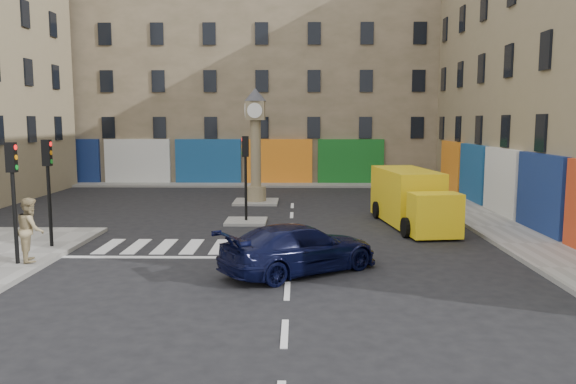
{
  "coord_description": "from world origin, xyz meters",
  "views": [
    {
      "loc": [
        0.26,
        -16.41,
        4.49
      ],
      "look_at": [
        -0.06,
        3.11,
        2.0
      ],
      "focal_mm": 35.0,
      "sensor_mm": 36.0,
      "label": 1
    }
  ],
  "objects_px": {
    "clock_pillar": "(256,138)",
    "traffic_light_left_far": "(48,175)",
    "navy_sedan": "(300,248)",
    "yellow_van": "(411,198)",
    "traffic_light_island": "(246,164)",
    "pedestrian_tan": "(31,229)",
    "traffic_light_left_near": "(13,183)"
  },
  "relations": [
    {
      "from": "clock_pillar",
      "to": "traffic_light_left_far",
      "type": "bearing_deg",
      "value": -118.94
    },
    {
      "from": "navy_sedan",
      "to": "yellow_van",
      "type": "bearing_deg",
      "value": -67.12
    },
    {
      "from": "traffic_light_left_far",
      "to": "traffic_light_island",
      "type": "xyz_separation_m",
      "value": [
        6.3,
        5.4,
        -0.03
      ]
    },
    {
      "from": "pedestrian_tan",
      "to": "yellow_van",
      "type": "bearing_deg",
      "value": -87.5
    },
    {
      "from": "clock_pillar",
      "to": "navy_sedan",
      "type": "relative_size",
      "value": 1.22
    },
    {
      "from": "traffic_light_left_near",
      "to": "traffic_light_left_far",
      "type": "xyz_separation_m",
      "value": [
        0.0,
        2.4,
        0.0
      ]
    },
    {
      "from": "yellow_van",
      "to": "clock_pillar",
      "type": "bearing_deg",
      "value": 130.88
    },
    {
      "from": "navy_sedan",
      "to": "yellow_van",
      "type": "relative_size",
      "value": 0.75
    },
    {
      "from": "traffic_light_left_near",
      "to": "pedestrian_tan",
      "type": "relative_size",
      "value": 1.86
    },
    {
      "from": "traffic_light_island",
      "to": "clock_pillar",
      "type": "height_order",
      "value": "clock_pillar"
    },
    {
      "from": "traffic_light_left_far",
      "to": "traffic_light_island",
      "type": "bearing_deg",
      "value": 40.6
    },
    {
      "from": "traffic_light_left_far",
      "to": "clock_pillar",
      "type": "bearing_deg",
      "value": 61.06
    },
    {
      "from": "yellow_van",
      "to": "pedestrian_tan",
      "type": "height_order",
      "value": "yellow_van"
    },
    {
      "from": "traffic_light_island",
      "to": "navy_sedan",
      "type": "distance_m",
      "value": 8.64
    },
    {
      "from": "traffic_light_left_near",
      "to": "pedestrian_tan",
      "type": "distance_m",
      "value": 1.54
    },
    {
      "from": "traffic_light_island",
      "to": "yellow_van",
      "type": "distance_m",
      "value": 7.3
    },
    {
      "from": "traffic_light_left_far",
      "to": "navy_sedan",
      "type": "distance_m",
      "value": 9.25
    },
    {
      "from": "traffic_light_island",
      "to": "clock_pillar",
      "type": "bearing_deg",
      "value": 90.0
    },
    {
      "from": "traffic_light_left_near",
      "to": "traffic_light_island",
      "type": "relative_size",
      "value": 1.0
    },
    {
      "from": "traffic_light_left_far",
      "to": "pedestrian_tan",
      "type": "bearing_deg",
      "value": -81.78
    },
    {
      "from": "traffic_light_island",
      "to": "traffic_light_left_near",
      "type": "bearing_deg",
      "value": -128.93
    },
    {
      "from": "traffic_light_left_far",
      "to": "pedestrian_tan",
      "type": "relative_size",
      "value": 1.86
    },
    {
      "from": "traffic_light_island",
      "to": "navy_sedan",
      "type": "xyz_separation_m",
      "value": [
        2.34,
        -8.1,
        -1.87
      ]
    },
    {
      "from": "traffic_light_island",
      "to": "pedestrian_tan",
      "type": "xyz_separation_m",
      "value": [
        -6.0,
        -7.48,
        -1.44
      ]
    },
    {
      "from": "navy_sedan",
      "to": "yellow_van",
      "type": "height_order",
      "value": "yellow_van"
    },
    {
      "from": "traffic_light_island",
      "to": "yellow_van",
      "type": "xyz_separation_m",
      "value": [
        7.14,
        -0.48,
        -1.42
      ]
    },
    {
      "from": "yellow_van",
      "to": "pedestrian_tan",
      "type": "distance_m",
      "value": 14.89
    },
    {
      "from": "traffic_light_left_near",
      "to": "traffic_light_island",
      "type": "xyz_separation_m",
      "value": [
        6.3,
        7.8,
        -0.03
      ]
    },
    {
      "from": "clock_pillar",
      "to": "yellow_van",
      "type": "height_order",
      "value": "clock_pillar"
    },
    {
      "from": "clock_pillar",
      "to": "pedestrian_tan",
      "type": "relative_size",
      "value": 3.06
    },
    {
      "from": "yellow_van",
      "to": "traffic_light_island",
      "type": "bearing_deg",
      "value": 169.21
    },
    {
      "from": "traffic_light_left_near",
      "to": "pedestrian_tan",
      "type": "xyz_separation_m",
      "value": [
        0.3,
        0.32,
        -1.47
      ]
    }
  ]
}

